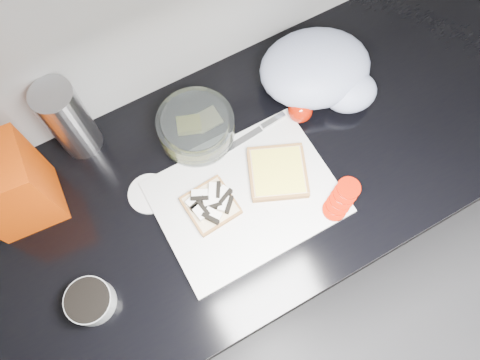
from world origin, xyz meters
name	(u,v)px	position (x,y,z in m)	size (l,w,h in m)	color
base_cabinet	(221,237)	(0.00, 1.20, 0.43)	(3.50, 0.60, 0.86)	black
countertop	(214,190)	(0.00, 1.20, 0.88)	(3.50, 0.64, 0.04)	black
cutting_board	(246,198)	(0.05, 1.14, 0.91)	(0.40, 0.30, 0.01)	silver
bread_left	(210,204)	(-0.03, 1.16, 0.92)	(0.12, 0.12, 0.03)	beige
bread_right	(278,172)	(0.14, 1.15, 0.92)	(0.18, 0.18, 0.02)	beige
tomato_slices	(341,199)	(0.23, 1.03, 0.92)	(0.12, 0.09, 0.02)	#A51503
knife	(258,130)	(0.16, 1.27, 0.92)	(0.21, 0.03, 0.01)	#B2B2B6
seed_tub	(90,301)	(-0.34, 1.09, 0.93)	(0.10, 0.10, 0.05)	#989D9C
tub_lid	(149,194)	(-0.14, 1.26, 0.90)	(0.10, 0.10, 0.01)	silver
glass_bowl	(196,128)	(0.03, 1.34, 0.94)	(0.18, 0.18, 0.07)	silver
bread_bag	(9,188)	(-0.38, 1.36, 1.01)	(0.14, 0.13, 0.23)	red
steel_canister	(69,120)	(-0.22, 1.45, 1.01)	(0.09, 0.09, 0.22)	#A3A3A7
grocery_bag	(320,71)	(0.36, 1.32, 0.96)	(0.32, 0.30, 0.12)	#A4AFCA
whole_tomatoes	(300,111)	(0.27, 1.26, 0.93)	(0.06, 0.06, 0.06)	#A51503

